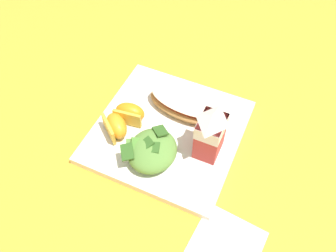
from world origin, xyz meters
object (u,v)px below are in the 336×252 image
at_px(green_salad_pile, 150,150).
at_px(orange_wedge_middle, 116,126).
at_px(milk_carton, 211,132).
at_px(orange_wedge_front, 130,113).
at_px(cheesy_pizza_bread, 188,104).
at_px(white_plate, 168,131).
at_px(paper_napkin, 226,245).

bearing_deg(green_salad_pile, orange_wedge_middle, -104.06).
xyz_separation_m(milk_carton, orange_wedge_front, (-0.01, -0.17, -0.04)).
bearing_deg(cheesy_pizza_bread, milk_carton, 43.30).
relative_size(cheesy_pizza_bread, orange_wedge_front, 2.70).
relative_size(white_plate, orange_wedge_middle, 4.04).
bearing_deg(paper_napkin, green_salad_pile, -117.91).
bearing_deg(orange_wedge_front, cheesy_pizza_bread, 126.07).
height_order(green_salad_pile, milk_carton, milk_carton).
xyz_separation_m(white_plate, cheesy_pizza_bread, (-0.06, 0.02, 0.03)).
height_order(cheesy_pizza_bread, paper_napkin, cheesy_pizza_bread).
bearing_deg(white_plate, orange_wedge_middle, -61.38).
height_order(white_plate, milk_carton, milk_carton).
bearing_deg(white_plate, green_salad_pile, -3.23).
bearing_deg(cheesy_pizza_bread, white_plate, -15.86).
distance_m(milk_carton, orange_wedge_middle, 0.19).
height_order(white_plate, orange_wedge_middle, orange_wedge_middle).
distance_m(white_plate, orange_wedge_front, 0.08).
distance_m(orange_wedge_front, paper_napkin, 0.31).
relative_size(milk_carton, paper_napkin, 1.00).
bearing_deg(green_salad_pile, paper_napkin, 62.09).
bearing_deg(white_plate, milk_carton, 81.12).
height_order(orange_wedge_front, paper_napkin, orange_wedge_front).
xyz_separation_m(white_plate, milk_carton, (0.01, 0.09, 0.07)).
relative_size(green_salad_pile, orange_wedge_front, 1.62).
height_order(cheesy_pizza_bread, orange_wedge_front, orange_wedge_front).
bearing_deg(milk_carton, paper_napkin, 30.42).
bearing_deg(milk_carton, white_plate, -98.88).
distance_m(green_salad_pile, paper_napkin, 0.21).
relative_size(cheesy_pizza_bread, paper_napkin, 1.57).
xyz_separation_m(white_plate, paper_napkin, (0.17, 0.18, -0.01)).
bearing_deg(cheesy_pizza_bread, orange_wedge_front, -53.93).
height_order(white_plate, orange_wedge_front, orange_wedge_front).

